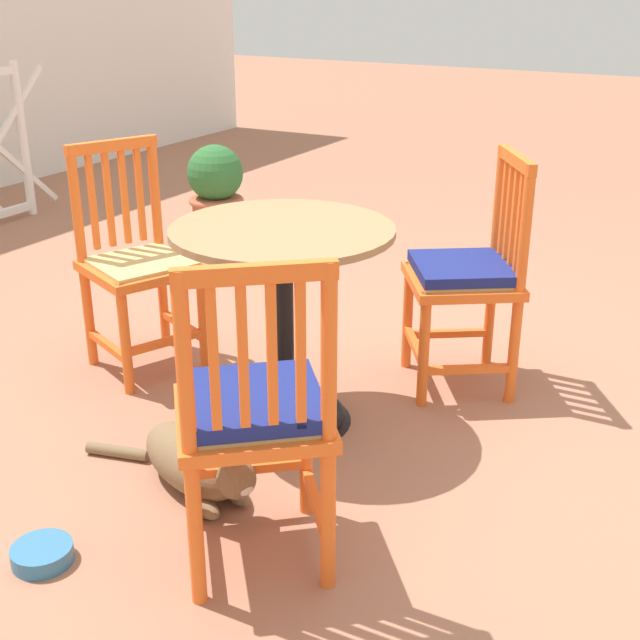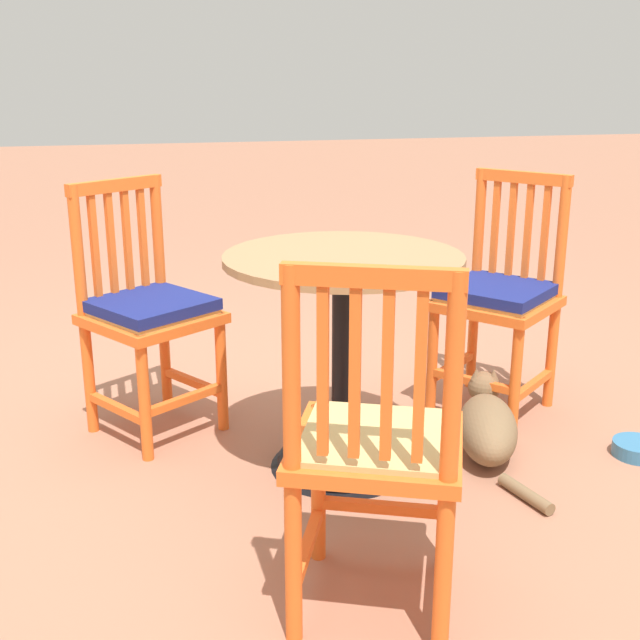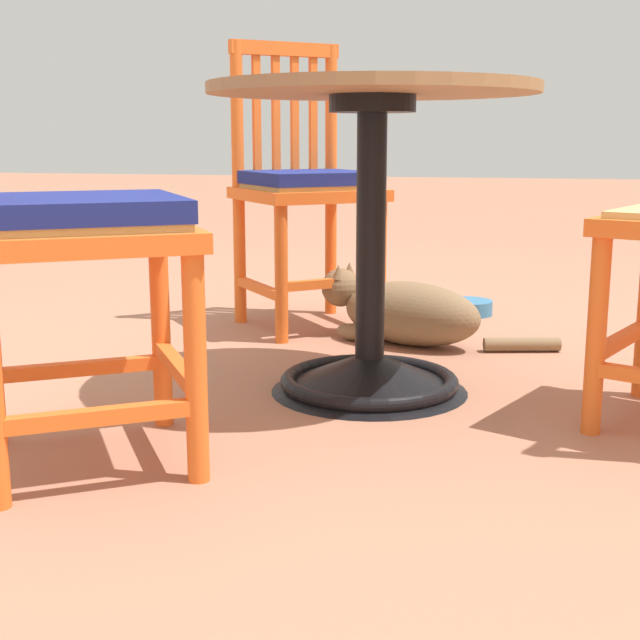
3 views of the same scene
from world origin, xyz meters
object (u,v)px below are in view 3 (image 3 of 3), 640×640
object	(u,v)px
orange_chair_facing_out	(305,189)
tabby_cat	(400,312)
orange_chair_by_planter	(67,228)
cafe_table	(370,276)
pet_water_bowl	(468,307)

from	to	relation	value
orange_chair_facing_out	tabby_cat	xyz separation A→B (m)	(0.18, 0.34, -0.35)
orange_chair_facing_out	tabby_cat	size ratio (longest dim) A/B	1.23
orange_chair_facing_out	orange_chair_by_planter	bearing A→B (deg)	-4.34
cafe_table	orange_chair_by_planter	size ratio (longest dim) A/B	0.83
orange_chair_facing_out	pet_water_bowl	distance (m)	0.73
tabby_cat	cafe_table	bearing A→B (deg)	0.58
tabby_cat	pet_water_bowl	world-z (taller)	tabby_cat
cafe_table	pet_water_bowl	distance (m)	1.06
pet_water_bowl	orange_chair_by_planter	bearing A→B (deg)	-20.49
cafe_table	orange_chair_by_planter	world-z (taller)	orange_chair_by_planter
tabby_cat	pet_water_bowl	xyz separation A→B (m)	(-0.49, 0.16, -0.07)
orange_chair_facing_out	cafe_table	bearing A→B (deg)	26.26
orange_chair_by_planter	tabby_cat	bearing A→B (deg)	158.70
orange_chair_by_planter	orange_chair_facing_out	bearing A→B (deg)	175.66
cafe_table	pet_water_bowl	bearing A→B (deg)	171.09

